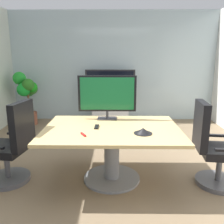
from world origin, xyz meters
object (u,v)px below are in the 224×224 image
(office_chair_right, at_px, (213,151))
(potted_plant, at_px, (27,93))
(conference_table, at_px, (112,141))
(wall_display_unit, at_px, (110,105))
(remote_control, at_px, (97,127))
(tv_monitor, at_px, (107,95))
(conference_phone, at_px, (143,131))
(office_chair_left, at_px, (12,149))

(office_chair_right, bearing_deg, potted_plant, 56.84)
(conference_table, relative_size, wall_display_unit, 1.34)
(potted_plant, bearing_deg, remote_control, -54.79)
(potted_plant, bearing_deg, tv_monitor, -47.95)
(office_chair_right, distance_m, conference_phone, 0.97)
(office_chair_left, distance_m, remote_control, 1.13)
(potted_plant, height_order, conference_phone, potted_plant)
(conference_table, relative_size, potted_plant, 1.38)
(potted_plant, xyz_separation_m, conference_phone, (2.44, -2.88, -0.02))
(remote_control, bearing_deg, tv_monitor, 75.19)
(office_chair_left, distance_m, potted_plant, 2.85)
(conference_phone, bearing_deg, tv_monitor, 123.63)
(office_chair_right, bearing_deg, remote_control, 91.84)
(wall_display_unit, xyz_separation_m, remote_control, (-0.12, -2.81, 0.30))
(conference_table, bearing_deg, conference_phone, -31.34)
(office_chair_right, height_order, potted_plant, potted_plant)
(wall_display_unit, bearing_deg, office_chair_left, -112.67)
(tv_monitor, bearing_deg, remote_control, -105.94)
(potted_plant, bearing_deg, office_chair_right, -39.43)
(conference_table, distance_m, conference_phone, 0.49)
(conference_phone, height_order, remote_control, conference_phone)
(conference_table, height_order, tv_monitor, tv_monitor)
(tv_monitor, bearing_deg, conference_table, -80.78)
(conference_table, distance_m, potted_plant, 3.36)
(tv_monitor, xyz_separation_m, potted_plant, (-1.99, 2.20, -0.31))
(conference_table, relative_size, office_chair_right, 1.61)
(conference_table, bearing_deg, remote_control, 176.97)
(tv_monitor, height_order, potted_plant, tv_monitor)
(conference_table, height_order, office_chair_left, office_chair_left)
(office_chair_left, bearing_deg, conference_phone, 93.61)
(tv_monitor, relative_size, conference_phone, 3.82)
(office_chair_right, xyz_separation_m, tv_monitor, (-1.36, 0.55, 0.63))
(wall_display_unit, bearing_deg, conference_table, -88.45)
(tv_monitor, relative_size, wall_display_unit, 0.64)
(conference_table, distance_m, office_chair_left, 1.30)
(office_chair_right, relative_size, wall_display_unit, 0.83)
(conference_table, bearing_deg, wall_display_unit, 91.55)
(conference_table, height_order, office_chair_right, office_chair_right)
(tv_monitor, height_order, conference_phone, tv_monitor)
(office_chair_right, distance_m, remote_control, 1.52)
(wall_display_unit, xyz_separation_m, potted_plant, (-1.98, -0.18, 0.33))
(tv_monitor, bearing_deg, office_chair_left, -156.56)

